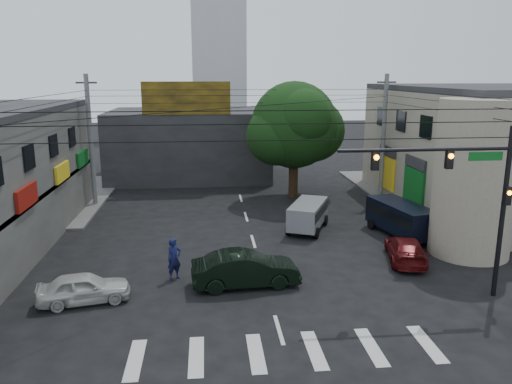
{
  "coord_description": "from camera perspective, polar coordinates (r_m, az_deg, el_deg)",
  "views": [
    {
      "loc": [
        -2.51,
        -19.52,
        9.17
      ],
      "look_at": [
        -0.14,
        4.0,
        3.57
      ],
      "focal_mm": 35.0,
      "sensor_mm": 36.0,
      "label": 1
    }
  ],
  "objects": [
    {
      "name": "traffic_gantry",
      "position": [
        21.64,
        22.93,
        0.69
      ],
      "size": [
        7.1,
        0.35,
        7.2
      ],
      "color": "black",
      "rests_on": "ground"
    },
    {
      "name": "corner_column",
      "position": [
        27.61,
        23.69,
        1.4
      ],
      "size": [
        4.0,
        4.0,
        8.0
      ],
      "primitive_type": "cylinder",
      "color": "gray",
      "rests_on": "ground"
    },
    {
      "name": "navy_van",
      "position": [
        30.03,
        16.21,
        -3.08
      ],
      "size": [
        5.55,
        3.79,
        1.92
      ],
      "primitive_type": null,
      "rotation": [
        0.0,
        0.0,
        1.78
      ],
      "color": "black",
      "rests_on": "ground"
    },
    {
      "name": "white_compact",
      "position": [
        21.98,
        -19.08,
        -10.32
      ],
      "size": [
        2.9,
        4.26,
        1.26
      ],
      "primitive_type": "imported",
      "rotation": [
        0.0,
        0.0,
        1.77
      ],
      "color": "#B9BAB5",
      "rests_on": "ground"
    },
    {
      "name": "maroon_sedan",
      "position": [
        26.22,
        16.74,
        -6.31
      ],
      "size": [
        3.61,
        4.98,
        1.22
      ],
      "primitive_type": "imported",
      "rotation": [
        0.0,
        0.0,
        2.91
      ],
      "color": "#500B0D",
      "rests_on": "ground"
    },
    {
      "name": "ground",
      "position": [
        21.71,
        1.47,
        -11.66
      ],
      "size": [
        160.0,
        160.0,
        0.0
      ],
      "primitive_type": "plane",
      "color": "black",
      "rests_on": "ground"
    },
    {
      "name": "traffic_officer",
      "position": [
        23.19,
        -9.34,
        -7.57
      ],
      "size": [
        1.14,
        1.13,
        1.94
      ],
      "primitive_type": "imported",
      "rotation": [
        0.0,
        0.0,
        0.61
      ],
      "color": "#11153E",
      "rests_on": "ground"
    },
    {
      "name": "street_tree",
      "position": [
        37.27,
        4.38,
        7.6
      ],
      "size": [
        6.4,
        6.4,
        8.7
      ],
      "color": "black",
      "rests_on": "ground"
    },
    {
      "name": "billboard",
      "position": [
        40.69,
        -7.97,
        10.57
      ],
      "size": [
        7.0,
        0.3,
        2.6
      ],
      "primitive_type": "cube",
      "color": "olive",
      "rests_on": "building_far"
    },
    {
      "name": "silver_minivan",
      "position": [
        30.07,
        5.93,
        -2.81
      ],
      "size": [
        5.19,
        4.6,
        1.7
      ],
      "primitive_type": null,
      "rotation": [
        0.0,
        0.0,
        1.15
      ],
      "color": "#95989D",
      "rests_on": "ground"
    },
    {
      "name": "building_far",
      "position": [
        45.96,
        -7.58,
        5.5
      ],
      "size": [
        14.0,
        10.0,
        6.0
      ],
      "primitive_type": "cube",
      "color": "#232326",
      "rests_on": "ground"
    },
    {
      "name": "utility_pole_far_right",
      "position": [
        38.1,
        14.35,
        6.03
      ],
      "size": [
        0.32,
        0.32,
        9.2
      ],
      "primitive_type": "cylinder",
      "color": "#59595B",
      "rests_on": "ground"
    },
    {
      "name": "building_right",
      "position": [
        38.79,
        26.32,
        4.29
      ],
      "size": [
        14.0,
        18.0,
        8.0
      ],
      "primitive_type": "cube",
      "color": "gray",
      "rests_on": "ground"
    },
    {
      "name": "sidewalk_far_right",
      "position": [
        43.71,
        22.39,
        0.3
      ],
      "size": [
        16.0,
        16.0,
        0.15
      ],
      "primitive_type": "cube",
      "color": "#514F4C",
      "rests_on": "ground"
    },
    {
      "name": "utility_pole_far_left",
      "position": [
        36.69,
        -18.36,
        5.5
      ],
      "size": [
        0.32,
        0.32,
        9.2
      ],
      "primitive_type": "cylinder",
      "color": "#59595B",
      "rests_on": "ground"
    },
    {
      "name": "dark_sedan",
      "position": [
        22.26,
        -1.2,
        -8.82
      ],
      "size": [
        2.46,
        5.01,
        1.56
      ],
      "primitive_type": "imported",
      "rotation": [
        0.0,
        0.0,
        1.66
      ],
      "color": "black",
      "rests_on": "ground"
    }
  ]
}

